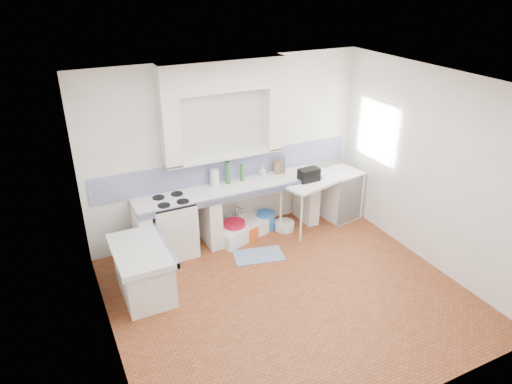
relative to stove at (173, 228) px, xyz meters
name	(u,v)px	position (x,y,z in m)	size (l,w,h in m)	color
floor	(289,295)	(1.05, -1.68, -0.43)	(4.50, 4.50, 0.00)	brown
ceiling	(297,86)	(1.05, -1.68, 2.37)	(4.50, 4.50, 0.00)	white
wall_back	(228,150)	(1.05, 0.32, 0.97)	(4.50, 4.50, 0.00)	white
wall_front	(409,296)	(1.05, -3.68, 0.97)	(4.50, 4.50, 0.00)	white
wall_left	(101,246)	(-1.20, -1.68, 0.97)	(4.50, 4.50, 0.00)	white
wall_right	(432,170)	(3.30, -1.68, 0.97)	(4.50, 4.50, 0.00)	white
alcove_mass	(223,76)	(0.95, 0.20, 2.14)	(1.90, 0.25, 0.45)	white
window_frame	(386,130)	(3.48, -0.48, 1.17)	(0.35, 0.86, 1.06)	#351D10
lace_valance	(382,108)	(3.33, -0.48, 1.55)	(0.01, 0.84, 0.24)	white
counter_slab	(230,190)	(0.95, 0.02, 0.43)	(3.00, 0.60, 0.08)	white
counter_lip	(238,197)	(0.95, -0.26, 0.43)	(3.00, 0.04, 0.10)	navy
counter_pier_left	(143,235)	(-0.45, 0.02, -0.02)	(0.20, 0.55, 0.82)	white
counter_pier_mid	(210,220)	(0.60, 0.02, -0.02)	(0.20, 0.55, 0.82)	white
counter_pier_right	(306,198)	(2.35, 0.02, -0.02)	(0.20, 0.55, 0.82)	white
peninsula_top	(141,251)	(-0.65, -0.78, 0.23)	(0.70, 1.10, 0.08)	white
peninsula_base	(144,273)	(-0.65, -0.78, -0.12)	(0.60, 1.00, 0.62)	white
peninsula_lip	(166,245)	(-0.32, -0.78, 0.23)	(0.04, 1.10, 0.10)	navy
backsplash	(229,168)	(1.05, 0.31, 0.67)	(4.27, 0.03, 0.40)	navy
stove	(173,228)	(0.00, 0.00, 0.00)	(0.61, 0.59, 0.87)	white
sink	(241,230)	(1.10, 0.00, -0.32)	(0.92, 0.50, 0.22)	white
side_table	(311,204)	(2.29, -0.23, 0.00)	(1.03, 0.57, 0.05)	white
fridge	(341,194)	(2.94, -0.14, -0.01)	(0.56, 0.56, 0.86)	white
bucket_red	(235,231)	(0.98, -0.06, -0.27)	(0.34, 0.34, 0.32)	red
bucket_orange	(251,233)	(1.22, -0.15, -0.32)	(0.25, 0.25, 0.23)	#EB581C
bucket_blue	(266,220)	(1.59, 0.05, -0.29)	(0.31, 0.31, 0.29)	blue
basin_white	(284,226)	(1.86, -0.12, -0.37)	(0.33, 0.33, 0.13)	white
water_bottle_a	(230,224)	(1.00, 0.17, -0.28)	(0.09, 0.09, 0.32)	silver
water_bottle_b	(240,222)	(1.17, 0.17, -0.27)	(0.09, 0.09, 0.33)	silver
black_bag	(309,175)	(2.21, -0.23, 0.53)	(0.33, 0.19, 0.21)	black
green_bottle_a	(228,173)	(0.98, 0.17, 0.65)	(0.08, 0.08, 0.37)	#2B6C33
green_bottle_b	(242,172)	(1.22, 0.17, 0.61)	(0.06, 0.06, 0.29)	#2B6C33
knife_block	(277,168)	(1.85, 0.17, 0.57)	(0.10, 0.08, 0.20)	olive
cutting_board	(284,165)	(1.98, 0.17, 0.60)	(0.02, 0.19, 0.26)	olive
paper_towel	(214,178)	(0.76, 0.17, 0.60)	(0.13, 0.13, 0.27)	white
soap_bottle	(263,171)	(1.59, 0.17, 0.56)	(0.08, 0.08, 0.18)	white
rug	(258,255)	(1.11, -0.66, -0.43)	(0.74, 0.43, 0.01)	#274C86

